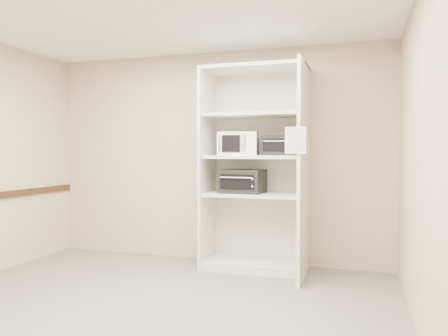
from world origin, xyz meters
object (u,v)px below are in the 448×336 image
(shelving_unit, at_px, (259,175))
(microwave, at_px, (239,144))
(toaster_oven_upper, at_px, (279,145))
(toaster_oven_lower, at_px, (242,181))

(shelving_unit, distance_m, microwave, 0.45)
(shelving_unit, distance_m, toaster_oven_upper, 0.43)
(shelving_unit, bearing_deg, toaster_oven_lower, -166.33)
(shelving_unit, height_order, microwave, shelving_unit)
(shelving_unit, relative_size, toaster_oven_lower, 4.78)
(shelving_unit, bearing_deg, toaster_oven_upper, -2.43)
(toaster_oven_upper, relative_size, toaster_oven_lower, 0.81)
(shelving_unit, xyz_separation_m, toaster_oven_upper, (0.25, -0.01, 0.36))
(shelving_unit, bearing_deg, microwave, -165.79)
(toaster_oven_upper, bearing_deg, microwave, -177.22)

